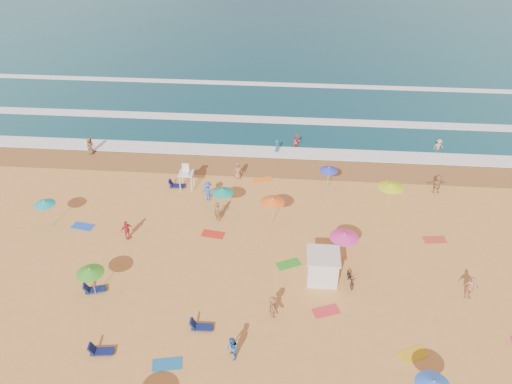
{
  "coord_description": "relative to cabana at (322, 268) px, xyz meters",
  "views": [
    {
      "loc": [
        3.69,
        -26.97,
        24.11
      ],
      "look_at": [
        1.02,
        6.0,
        1.5
      ],
      "focal_mm": 35.0,
      "sensor_mm": 36.0,
      "label": 1
    }
  ],
  "objects": [
    {
      "name": "towels",
      "position": [
        -7.08,
        -1.28,
        -0.98
      ],
      "size": [
        40.49,
        25.13,
        0.03
      ],
      "color": "#BA1743",
      "rests_on": "ground"
    },
    {
      "name": "cabana",
      "position": [
        0.0,
        0.0,
        0.0
      ],
      "size": [
        2.0,
        2.0,
        2.0
      ],
      "primitive_type": "cube",
      "color": "silver",
      "rests_on": "ground"
    },
    {
      "name": "lifeguard_stand",
      "position": [
        -11.27,
        10.16,
        0.05
      ],
      "size": [
        1.2,
        1.2,
        2.1
      ],
      "primitive_type": null,
      "color": "white",
      "rests_on": "ground"
    },
    {
      "name": "loungers",
      "position": [
        0.11,
        -1.97,
        -0.83
      ],
      "size": [
        57.91,
        20.63,
        0.34
      ],
      "color": "#0F184F",
      "rests_on": "ground"
    },
    {
      "name": "beachgoers",
      "position": [
        -6.25,
        5.92,
        -0.22
      ],
      "size": [
        48.32,
        26.54,
        2.01
      ],
      "color": "brown",
      "rests_on": "ground"
    },
    {
      "name": "wet_sand",
      "position": [
        -6.15,
        14.39,
        -0.99
      ],
      "size": [
        220.0,
        220.0,
        0.0
      ],
      "primitive_type": "plane",
      "color": "olive",
      "rests_on": "ground"
    },
    {
      "name": "surf_foam",
      "position": [
        -6.15,
        23.21,
        -0.9
      ],
      "size": [
        200.0,
        18.7,
        0.05
      ],
      "color": "white",
      "rests_on": "ground"
    },
    {
      "name": "bicycle",
      "position": [
        1.9,
        -0.3,
        -0.56
      ],
      "size": [
        0.79,
        1.73,
        0.88
      ],
      "primitive_type": "imported",
      "rotation": [
        0.0,
        0.0,
        0.13
      ],
      "color": "black",
      "rests_on": "ground"
    },
    {
      "name": "ground",
      "position": [
        -6.15,
        1.89,
        -1.0
      ],
      "size": [
        220.0,
        220.0,
        0.0
      ],
      "primitive_type": "plane",
      "color": "gold",
      "rests_on": "ground"
    },
    {
      "name": "cabana_roof",
      "position": [
        0.0,
        0.0,
        1.06
      ],
      "size": [
        2.2,
        2.2,
        0.12
      ],
      "primitive_type": "cube",
      "color": "silver",
      "rests_on": "cabana"
    },
    {
      "name": "beach_umbrellas",
      "position": [
        -3.33,
        -0.09,
        1.1
      ],
      "size": [
        54.25,
        24.55,
        0.8
      ],
      "color": "blue",
      "rests_on": "ground"
    }
  ]
}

